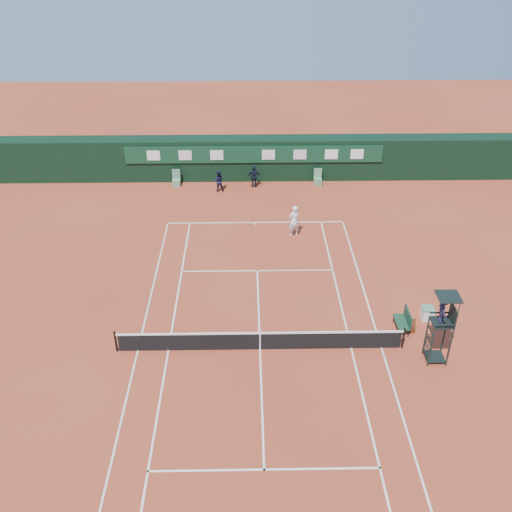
{
  "coord_description": "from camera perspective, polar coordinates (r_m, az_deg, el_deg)",
  "views": [
    {
      "loc": [
        -0.52,
        -19.5,
        17.13
      ],
      "look_at": [
        -0.08,
        6.0,
        1.2
      ],
      "focal_mm": 40.0,
      "sensor_mm": 36.0,
      "label": 1
    }
  ],
  "objects": [
    {
      "name": "tennis_bag",
      "position": [
        27.99,
        15.3,
        -6.74
      ],
      "size": [
        0.52,
        0.82,
        0.28
      ],
      "primitive_type": "cube",
      "rotation": [
        0.0,
        0.0,
        -0.27
      ],
      "color": "black",
      "rests_on": "ground"
    },
    {
      "name": "tennis_ball",
      "position": [
        30.35,
        -0.02,
        -2.3
      ],
      "size": [
        0.06,
        0.06,
        0.06
      ],
      "primitive_type": "sphere",
      "color": "yellow",
      "rests_on": "ground"
    },
    {
      "name": "ball_kid_right",
      "position": [
        40.08,
        -0.18,
        7.93
      ],
      "size": [
        0.95,
        0.45,
        1.58
      ],
      "primitive_type": "imported",
      "rotation": [
        0.0,
        0.0,
        3.07
      ],
      "color": "black",
      "rests_on": "ground"
    },
    {
      "name": "player",
      "position": [
        33.97,
        3.83,
        3.53
      ],
      "size": [
        0.85,
        0.72,
        1.97
      ],
      "primitive_type": "imported",
      "rotation": [
        0.0,
        0.0,
        3.54
      ],
      "color": "white",
      "rests_on": "ground"
    },
    {
      "name": "umpire_chair",
      "position": [
        25.13,
        18.22,
        -5.61
      ],
      "size": [
        0.96,
        0.95,
        3.42
      ],
      "color": "black",
      "rests_on": "ground"
    },
    {
      "name": "back_wall",
      "position": [
        41.31,
        -0.21,
        9.77
      ],
      "size": [
        40.0,
        1.65,
        3.0
      ],
      "color": "black",
      "rests_on": "ground"
    },
    {
      "name": "cooler",
      "position": [
        28.67,
        16.75,
        -5.49
      ],
      "size": [
        0.57,
        0.57,
        0.65
      ],
      "color": "silver",
      "rests_on": "ground"
    },
    {
      "name": "tennis_net",
      "position": [
        25.63,
        0.41,
        -8.44
      ],
      "size": [
        12.9,
        0.1,
        1.1
      ],
      "color": "black",
      "rests_on": "ground"
    },
    {
      "name": "court_lines",
      "position": [
        25.96,
        0.4,
        -9.29
      ],
      "size": [
        11.05,
        23.85,
        0.01
      ],
      "color": "white",
      "rests_on": "ground"
    },
    {
      "name": "ball_kid_left",
      "position": [
        39.65,
        -3.77,
        7.51
      ],
      "size": [
        0.76,
        0.61,
        1.5
      ],
      "primitive_type": "imported",
      "rotation": [
        0.0,
        0.0,
        3.21
      ],
      "color": "black",
      "rests_on": "ground"
    },
    {
      "name": "player_bench",
      "position": [
        27.52,
        14.61,
        -6.17
      ],
      "size": [
        0.56,
        1.2,
        1.1
      ],
      "color": "#193E26",
      "rests_on": "ground"
    },
    {
      "name": "linesman_chair_left",
      "position": [
        40.93,
        -7.96,
        7.42
      ],
      "size": [
        0.55,
        0.5,
        1.15
      ],
      "color": "#5C8D63",
      "rests_on": "ground"
    },
    {
      "name": "ground",
      "position": [
        25.96,
        0.4,
        -9.3
      ],
      "size": [
        90.0,
        90.0,
        0.0
      ],
      "primitive_type": "plane",
      "color": "#B14529",
      "rests_on": "ground"
    },
    {
      "name": "linesman_chair_right",
      "position": [
        40.94,
        6.19,
        7.55
      ],
      "size": [
        0.55,
        0.5,
        1.15
      ],
      "color": "#598862",
      "rests_on": "ground"
    }
  ]
}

